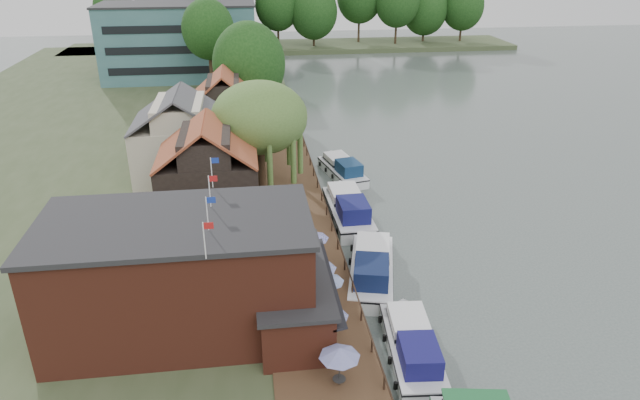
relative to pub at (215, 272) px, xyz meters
name	(u,v)px	position (x,y,z in m)	size (l,w,h in m)	color
ground	(433,309)	(14.00, 1.00, -4.65)	(260.00, 260.00, 0.00)	#47534F
land_bank	(88,149)	(-16.00, 36.00, -4.15)	(50.00, 140.00, 1.00)	#384728
quay_deck	(299,234)	(6.00, 11.00, -3.60)	(6.00, 50.00, 0.10)	#47301E
quay_rail	(331,224)	(8.70, 11.50, -3.15)	(0.20, 49.00, 1.00)	black
pub	(215,272)	(0.00, 0.00, 0.00)	(20.00, 11.00, 7.30)	maroon
hotel_block	(180,41)	(-8.00, 71.00, 2.50)	(25.40, 12.40, 12.30)	#38666B
cottage_a	(208,171)	(-1.00, 15.00, 0.60)	(8.60, 7.60, 8.50)	black
cottage_b	(181,135)	(-4.00, 25.00, 0.60)	(9.60, 8.60, 8.50)	beige
cottage_c	(225,109)	(0.00, 34.00, 0.60)	(7.60, 7.60, 8.50)	black
willow	(260,139)	(3.50, 20.00, 1.56)	(8.60, 8.60, 10.43)	#476B2D
umbrella_0	(339,366)	(6.43, -6.32, -2.36)	(2.18, 2.18, 2.38)	navy
umbrella_1	(328,326)	(6.37, -2.86, -2.36)	(2.32, 2.32, 2.38)	navy
umbrella_2	(327,290)	(6.85, 0.79, -2.36)	(2.11, 2.11, 2.38)	navy
umbrella_3	(320,277)	(6.55, 2.40, -2.36)	(2.25, 2.25, 2.38)	navy
umbrella_4	(313,246)	(6.61, 6.58, -2.36)	(2.34, 2.34, 2.38)	navy
cruiser_0	(413,342)	(11.25, -3.51, -3.51)	(3.07, 9.51, 2.29)	white
cruiser_1	(372,264)	(10.73, 5.21, -3.37)	(3.38, 10.45, 2.56)	white
cruiser_2	(348,206)	(10.78, 15.13, -3.33)	(3.49, 10.77, 2.65)	silver
cruiser_3	(342,167)	(11.96, 25.11, -3.53)	(3.01, 9.32, 2.23)	white
bank_tree_0	(250,75)	(3.04, 41.21, 2.81)	(8.87, 8.87, 12.92)	#143811
bank_tree_1	(244,67)	(2.46, 50.84, 1.87)	(6.72, 6.72, 11.04)	#143811
bank_tree_2	(209,47)	(-2.58, 59.50, 3.35)	(7.76, 7.76, 14.00)	#143811
bank_tree_3	(203,26)	(-4.58, 80.25, 3.72)	(8.78, 8.78, 14.74)	#143811
bank_tree_4	(218,28)	(-2.11, 87.15, 2.34)	(7.78, 7.78, 11.98)	#143811
bank_tree_5	(207,23)	(-4.80, 96.33, 2.24)	(8.19, 8.19, 11.79)	#143811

